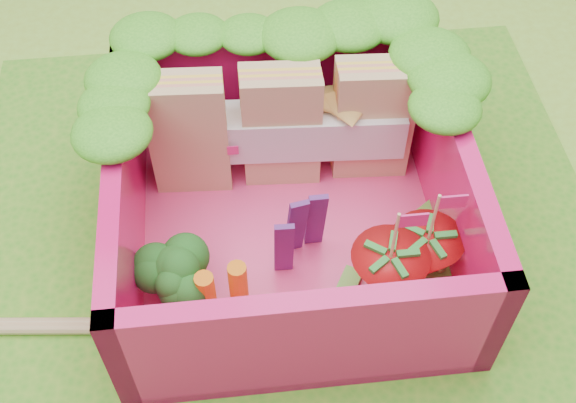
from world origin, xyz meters
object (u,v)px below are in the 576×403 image
(sandwich_stack, at_px, (283,127))
(strawberry_left, at_px, (387,277))
(bento_box, at_px, (290,197))
(strawberry_right, at_px, (423,258))
(broccoli, at_px, (178,272))

(sandwich_stack, relative_size, strawberry_left, 2.04)
(sandwich_stack, bearing_deg, strawberry_left, -65.46)
(bento_box, height_order, strawberry_right, strawberry_right)
(bento_box, xyz_separation_m, strawberry_left, (0.31, -0.34, -0.08))
(strawberry_left, bearing_deg, broccoli, 173.06)
(bento_box, xyz_separation_m, sandwich_stack, (0.01, 0.33, 0.04))
(strawberry_left, distance_m, strawberry_right, 0.17)
(broccoli, distance_m, strawberry_left, 0.75)
(sandwich_stack, xyz_separation_m, strawberry_right, (0.46, -0.60, -0.13))
(bento_box, relative_size, broccoli, 3.96)
(sandwich_stack, distance_m, strawberry_right, 0.77)
(broccoli, relative_size, strawberry_left, 0.63)
(sandwich_stack, height_order, broccoli, sandwich_stack)
(broccoli, height_order, strawberry_left, strawberry_left)
(strawberry_left, bearing_deg, strawberry_right, 25.67)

